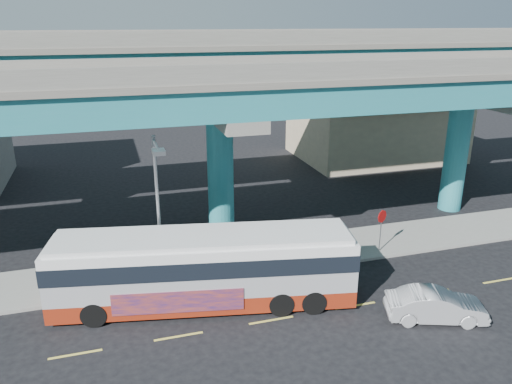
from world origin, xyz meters
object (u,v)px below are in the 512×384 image
object	(u,v)px
transit_bus	(204,267)
sedan	(436,306)
street_lamp	(158,194)
stop_sign	(382,222)

from	to	relation	value
transit_bus	sedan	distance (m)	10.16
transit_bus	street_lamp	size ratio (longest dim) A/B	1.86
sedan	stop_sign	xyz separation A→B (m)	(1.05, 6.46, 1.19)
transit_bus	street_lamp	world-z (taller)	street_lamp
sedan	street_lamp	distance (m)	12.98
sedan	stop_sign	bearing A→B (deg)	10.50
transit_bus	street_lamp	distance (m)	3.82
sedan	stop_sign	distance (m)	6.65
transit_bus	street_lamp	bearing A→B (deg)	146.65
transit_bus	sedan	size ratio (longest dim) A/B	3.08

